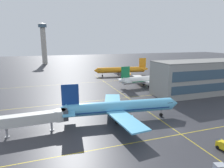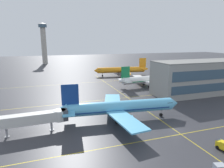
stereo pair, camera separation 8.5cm
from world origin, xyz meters
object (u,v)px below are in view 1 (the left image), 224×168
Objects in this scene: airliner_second_row at (149,79)px; jet_bridge at (39,118)px; airliner_front_gate at (120,107)px; airliner_third_row at (122,70)px; control_tower at (43,40)px.

airliner_second_row is 2.07× the size of jet_bridge.
airliner_second_row is at bearing 35.05° from jet_bridge.
airliner_front_gate reaches higher than airliner_second_row.
airliner_second_row is at bearing -87.47° from airliner_third_row.
airliner_third_row is (29.35, 71.96, 0.04)m from airliner_front_gate.
airliner_third_row reaches higher than jet_bridge.
control_tower reaches higher than jet_bridge.
airliner_third_row is at bearing 67.81° from airliner_front_gate.
control_tower is (1.84, 166.03, 20.25)m from jet_bridge.
airliner_second_row is at bearing 50.33° from airliner_front_gate.
control_tower is at bearing 118.60° from airliner_third_row.
airliner_third_row is 0.92× the size of control_tower.
control_tower reaches higher than airliner_front_gate.
airliner_front_gate is at bearing -129.67° from airliner_second_row.
control_tower is at bearing 112.26° from airliner_second_row.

